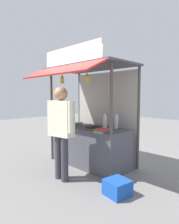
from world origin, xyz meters
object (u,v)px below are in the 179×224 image
magazine_stack_rear_center (76,124)px  banana_bunch_inner_left (62,80)px  magazine_stack_left (102,131)px  banana_bunch_inner_right (87,79)px  plastic_crate (117,187)px  water_bottle_front_right (73,118)px  vendor_person (61,125)px  water_bottle_back_right (105,122)px  magazine_stack_mid_left (94,128)px  water_bottle_front_left (116,122)px  water_bottle_back_left (71,119)px  magazine_stack_mid_right (65,125)px

magazine_stack_rear_center → banana_bunch_inner_left: 1.15m
magazine_stack_left → banana_bunch_inner_right: bearing=-146.9°
magazine_stack_left → plastic_crate: (0.65, -0.37, -0.79)m
water_bottle_front_right → vendor_person: vendor_person is taller
water_bottle_back_right → magazine_stack_mid_left: 0.28m
water_bottle_front_right → magazine_stack_rear_center: 0.47m
water_bottle_front_right → water_bottle_back_right: water_bottle_back_right is taller
magazine_stack_left → banana_bunch_inner_left: (-1.03, -0.17, 1.03)m
magazine_stack_mid_left → banana_bunch_inner_right: 1.13m
water_bottle_front_left → magazine_stack_left: water_bottle_front_left is taller
magazine_stack_rear_center → water_bottle_front_left: bearing=16.6°
vendor_person → plastic_crate: bearing=-175.3°
magazine_stack_mid_left → banana_bunch_inner_left: 1.26m
magazine_stack_rear_center → magazine_stack_mid_left: (0.68, -0.08, -0.01)m
water_bottle_back_left → magazine_stack_left: 1.48m
magazine_stack_rear_center → vendor_person: bearing=-54.8°
magazine_stack_mid_right → plastic_crate: size_ratio=0.76×
magazine_stack_left → banana_bunch_inner_right: (-0.25, -0.17, 1.01)m
plastic_crate → magazine_stack_mid_left: bearing=151.0°
magazine_stack_mid_left → banana_bunch_inner_left: banana_bunch_inner_left is taller
magazine_stack_rear_center → magazine_stack_mid_right: size_ratio=1.02×
water_bottle_front_left → magazine_stack_left: bearing=-77.7°
magazine_stack_mid_right → vendor_person: bearing=-42.5°
water_bottle_front_right → magazine_stack_mid_left: 1.12m
magazine_stack_rear_center → magazine_stack_mid_left: size_ratio=0.86×
water_bottle_front_right → vendor_person: 1.62m
water_bottle_front_left → banana_bunch_inner_right: bearing=-98.2°
magazine_stack_rear_center → banana_bunch_inner_right: banana_bunch_inner_right is taller
water_bottle_back_right → banana_bunch_inner_left: size_ratio=1.20×
plastic_crate → vendor_person: bearing=-165.9°
banana_bunch_inner_left → vendor_person: bearing=-39.7°
magazine_stack_mid_right → vendor_person: 1.02m
magazine_stack_left → magazine_stack_rear_center: bearing=163.8°
water_bottle_front_right → plastic_crate: (2.19, -0.92, -0.88)m
banana_bunch_inner_left → banana_bunch_inner_right: bearing=0.1°
water_bottle_front_right → magazine_stack_rear_center: (0.40, -0.22, -0.10)m
water_bottle_front_left → vendor_person: vendor_person is taller
water_bottle_back_left → banana_bunch_inner_right: bearing=-25.5°
water_bottle_back_left → magazine_stack_mid_right: 0.44m
water_bottle_back_right → vendor_person: vendor_person is taller
water_bottle_back_right → magazine_stack_mid_right: (-0.89, -0.41, -0.13)m
vendor_person → banana_bunch_inner_right: bearing=-122.2°
water_bottle_front_left → vendor_person: (-0.32, -1.28, 0.04)m
water_bottle_front_left → water_bottle_front_right: bearing=-176.9°
water_bottle_back_right → plastic_crate: 1.55m
water_bottle_back_left → water_bottle_back_right: water_bottle_back_right is taller
water_bottle_front_right → magazine_stack_left: bearing=-19.8°
magazine_stack_mid_left → plastic_crate: bearing=-29.0°
magazine_stack_left → vendor_person: (-0.46, -0.64, 0.14)m
water_bottle_back_left → water_bottle_front_left: water_bottle_front_left is taller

